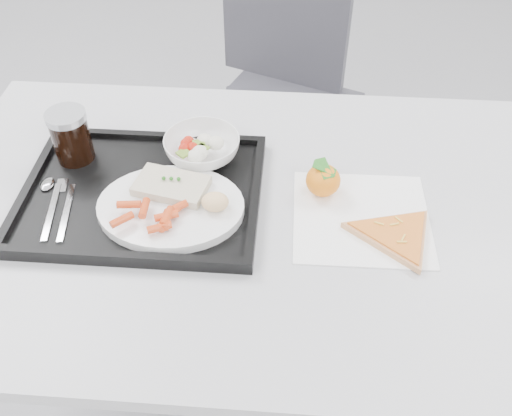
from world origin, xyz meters
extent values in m
cube|color=#B6B5B8|center=(0.00, 0.30, 0.73)|extent=(1.20, 0.80, 0.03)
cylinder|color=#47474C|center=(-0.54, 0.64, 0.36)|extent=(0.04, 0.04, 0.72)
cylinder|color=#47474C|center=(0.54, 0.64, 0.36)|extent=(0.04, 0.04, 0.72)
cube|color=#38373E|center=(0.05, 1.03, 0.45)|extent=(0.55, 0.55, 0.04)
cube|color=#38373E|center=(0.05, 1.22, 0.70)|extent=(0.40, 0.18, 0.46)
cylinder|color=#47474C|center=(-0.13, 0.85, 0.21)|extent=(0.03, 0.03, 0.43)
cylinder|color=#47474C|center=(0.23, 0.85, 0.21)|extent=(0.03, 0.03, 0.43)
cylinder|color=#47474C|center=(-0.13, 1.21, 0.21)|extent=(0.03, 0.03, 0.43)
cylinder|color=#47474C|center=(0.23, 1.21, 0.21)|extent=(0.03, 0.03, 0.43)
cube|color=black|center=(-0.19, 0.31, 0.76)|extent=(0.45, 0.35, 0.01)
cube|color=black|center=(-0.19, 0.48, 0.77)|extent=(0.45, 0.02, 0.01)
cube|color=black|center=(-0.19, 0.15, 0.77)|extent=(0.45, 0.02, 0.01)
cube|color=black|center=(0.03, 0.31, 0.77)|extent=(0.02, 0.32, 0.01)
cube|color=black|center=(-0.41, 0.31, 0.77)|extent=(0.02, 0.32, 0.01)
cylinder|color=white|center=(-0.12, 0.27, 0.77)|extent=(0.27, 0.27, 0.02)
cube|color=beige|center=(-0.13, 0.31, 0.79)|extent=(0.15, 0.11, 0.02)
sphere|color=#236B1C|center=(-0.14, 0.31, 0.81)|extent=(0.01, 0.01, 0.01)
sphere|color=#236B1C|center=(-0.13, 0.31, 0.81)|extent=(0.01, 0.01, 0.01)
sphere|color=#236B1C|center=(-0.11, 0.31, 0.81)|extent=(0.01, 0.01, 0.01)
ellipsoid|color=tan|center=(-0.04, 0.26, 0.80)|extent=(0.06, 0.06, 0.03)
imported|color=white|center=(-0.09, 0.43, 0.79)|extent=(0.15, 0.15, 0.05)
cylinder|color=black|center=(-0.34, 0.41, 0.81)|extent=(0.07, 0.07, 0.10)
cylinder|color=#A5A8AD|center=(-0.34, 0.41, 0.87)|extent=(0.08, 0.08, 0.01)
cube|color=silver|center=(-0.34, 0.25, 0.77)|extent=(0.03, 0.15, 0.00)
ellipsoid|color=silver|center=(-0.38, 0.32, 0.77)|extent=(0.03, 0.04, 0.01)
cube|color=silver|center=(-0.32, 0.25, 0.77)|extent=(0.03, 0.15, 0.00)
cube|color=silver|center=(-0.35, 0.32, 0.77)|extent=(0.03, 0.04, 0.00)
cube|color=white|center=(0.23, 0.29, 0.75)|extent=(0.25, 0.24, 0.00)
ellipsoid|color=#D78700|center=(0.15, 0.35, 0.79)|extent=(0.07, 0.07, 0.06)
cube|color=#236B1C|center=(0.15, 0.35, 0.81)|extent=(0.04, 0.05, 0.02)
cube|color=#236B1C|center=(0.15, 0.35, 0.81)|extent=(0.05, 0.03, 0.02)
cylinder|color=#D8B464|center=(0.28, 0.24, 0.76)|extent=(0.23, 0.23, 0.01)
cylinder|color=red|center=(0.28, 0.24, 0.77)|extent=(0.21, 0.21, 0.00)
cube|color=#EABC47|center=(0.29, 0.23, 0.77)|extent=(0.01, 0.02, 0.00)
cube|color=#EABC47|center=(0.29, 0.27, 0.77)|extent=(0.01, 0.01, 0.00)
cube|color=#EABC47|center=(0.25, 0.26, 0.77)|extent=(0.02, 0.01, 0.00)
cube|color=#EABC47|center=(0.29, 0.22, 0.77)|extent=(0.02, 0.00, 0.00)
cube|color=#EABC47|center=(0.28, 0.26, 0.77)|extent=(0.02, 0.01, 0.00)
cylinder|color=#D04319|center=(-0.12, 0.22, 0.80)|extent=(0.02, 0.04, 0.01)
cylinder|color=#D04319|center=(-0.12, 0.23, 0.79)|extent=(0.03, 0.04, 0.01)
cylinder|color=#D04319|center=(-0.20, 0.20, 0.80)|extent=(0.04, 0.04, 0.01)
cylinder|color=#D04319|center=(-0.16, 0.24, 0.80)|extent=(0.01, 0.04, 0.01)
cylinder|color=#D04319|center=(-0.13, 0.20, 0.79)|extent=(0.04, 0.03, 0.01)
cylinder|color=#D04319|center=(-0.12, 0.22, 0.79)|extent=(0.04, 0.03, 0.01)
cylinder|color=#D04319|center=(-0.12, 0.21, 0.79)|extent=(0.02, 0.04, 0.01)
cylinder|color=#D04319|center=(-0.12, 0.21, 0.80)|extent=(0.02, 0.04, 0.01)
cylinder|color=#D04319|center=(-0.19, 0.24, 0.80)|extent=(0.04, 0.02, 0.01)
cylinder|color=#D04319|center=(-0.11, 0.25, 0.79)|extent=(0.04, 0.04, 0.01)
sphere|color=red|center=(-0.10, 0.41, 0.80)|extent=(0.02, 0.02, 0.02)
sphere|color=red|center=(-0.12, 0.42, 0.80)|extent=(0.02, 0.02, 0.02)
sphere|color=red|center=(-0.12, 0.43, 0.80)|extent=(0.02, 0.02, 0.02)
sphere|color=red|center=(-0.12, 0.41, 0.80)|extent=(0.02, 0.02, 0.02)
ellipsoid|color=silver|center=(-0.08, 0.44, 0.80)|extent=(0.03, 0.03, 0.03)
ellipsoid|color=silver|center=(-0.09, 0.40, 0.80)|extent=(0.03, 0.03, 0.03)
ellipsoid|color=silver|center=(-0.10, 0.39, 0.80)|extent=(0.03, 0.03, 0.03)
ellipsoid|color=silver|center=(-0.06, 0.43, 0.80)|extent=(0.03, 0.03, 0.03)
cube|color=olive|center=(-0.09, 0.42, 0.80)|extent=(0.03, 0.03, 0.00)
cube|color=olive|center=(-0.08, 0.40, 0.80)|extent=(0.03, 0.03, 0.00)
cube|color=olive|center=(-0.12, 0.39, 0.80)|extent=(0.03, 0.03, 0.00)
camera|label=1|loc=(0.09, -0.46, 1.50)|focal=40.00mm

